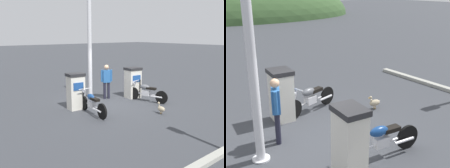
{
  "view_description": "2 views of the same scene",
  "coord_description": "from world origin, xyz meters",
  "views": [
    {
      "loc": [
        9.2,
        -7.23,
        3.19
      ],
      "look_at": [
        0.58,
        -0.35,
        1.06
      ],
      "focal_mm": 42.51,
      "sensor_mm": 36.0,
      "label": 1
    },
    {
      "loc": [
        -3.36,
        -5.69,
        3.75
      ],
      "look_at": [
        0.94,
        0.5,
        1.18
      ],
      "focal_mm": 46.39,
      "sensor_mm": 36.0,
      "label": 2
    }
  ],
  "objects": [
    {
      "name": "canopy_support_pole",
      "position": [
        -1.56,
        -0.03,
        2.27
      ],
      "size": [
        0.4,
        0.4,
        4.7
      ],
      "color": "silver",
      "rests_on": "ground"
    },
    {
      "name": "ground_plane",
      "position": [
        0.0,
        0.0,
        0.0
      ],
      "size": [
        120.0,
        120.0,
        0.0
      ],
      "primitive_type": "plane",
      "color": "#383A3F"
    },
    {
      "name": "fuel_pump_near",
      "position": [
        -0.26,
        -1.64,
        0.78
      ],
      "size": [
        0.64,
        0.75,
        1.54
      ],
      "color": "silver",
      "rests_on": "ground"
    },
    {
      "name": "motorcycle_near_pump",
      "position": [
        0.75,
        -1.51,
        0.45
      ],
      "size": [
        2.09,
        0.57,
        0.94
      ],
      "color": "black",
      "rests_on": "ground"
    },
    {
      "name": "attendant_person",
      "position": [
        -0.9,
        0.48,
        0.96
      ],
      "size": [
        0.33,
        0.56,
        1.68
      ],
      "color": "#1E1E2D",
      "rests_on": "ground"
    },
    {
      "name": "fuel_pump_far",
      "position": [
        -0.26,
        1.64,
        0.77
      ],
      "size": [
        0.71,
        0.78,
        1.52
      ],
      "color": "silver",
      "rests_on": "ground"
    },
    {
      "name": "wandering_duck",
      "position": [
        2.47,
        0.65,
        0.22
      ],
      "size": [
        0.46,
        0.24,
        0.47
      ],
      "color": "tan",
      "rests_on": "ground"
    },
    {
      "name": "motorcycle_far_pump",
      "position": [
        0.69,
        1.62,
        0.47
      ],
      "size": [
        2.02,
        0.77,
        0.94
      ],
      "color": "black",
      "rests_on": "ground"
    }
  ]
}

